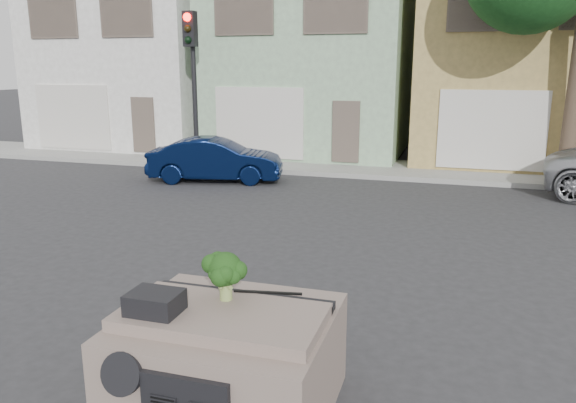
% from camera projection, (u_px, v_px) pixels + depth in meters
% --- Properties ---
extents(ground_plane, '(120.00, 120.00, 0.00)m').
position_uv_depth(ground_plane, '(308.00, 295.00, 8.46)').
color(ground_plane, '#303033').
rests_on(ground_plane, ground).
extents(sidewalk, '(40.00, 3.00, 0.15)m').
position_uv_depth(sidewalk, '(392.00, 170.00, 18.19)').
color(sidewalk, gray).
rests_on(sidewalk, ground).
extents(townhouse_white, '(7.20, 8.20, 7.55)m').
position_uv_depth(townhouse_white, '(150.00, 55.00, 24.16)').
color(townhouse_white, silver).
rests_on(townhouse_white, ground).
extents(townhouse_mint, '(7.20, 8.20, 7.55)m').
position_uv_depth(townhouse_mint, '(318.00, 55.00, 22.03)').
color(townhouse_mint, '#94B791').
rests_on(townhouse_mint, ground).
extents(townhouse_tan, '(7.20, 8.20, 7.55)m').
position_uv_depth(townhouse_tan, '(523.00, 53.00, 19.90)').
color(townhouse_tan, tan).
rests_on(townhouse_tan, ground).
extents(navy_sedan, '(4.11, 2.21, 1.29)m').
position_uv_depth(navy_sedan, '(216.00, 181.00, 16.76)').
color(navy_sedan, black).
rests_on(navy_sedan, ground).
extents(traffic_signal, '(0.40, 0.40, 5.10)m').
position_uv_depth(traffic_signal, '(193.00, 91.00, 18.53)').
color(traffic_signal, black).
rests_on(traffic_signal, ground).
extents(car_dashboard, '(2.00, 1.80, 1.12)m').
position_uv_depth(car_dashboard, '(229.00, 358.00, 5.54)').
color(car_dashboard, '#7D6B60').
rests_on(car_dashboard, ground).
extents(instrument_hump, '(0.48, 0.38, 0.20)m').
position_uv_depth(instrument_hump, '(155.00, 302.00, 5.22)').
color(instrument_hump, black).
rests_on(instrument_hump, car_dashboard).
extents(wiper_arm, '(0.69, 0.15, 0.02)m').
position_uv_depth(wiper_arm, '(268.00, 292.00, 5.67)').
color(wiper_arm, black).
rests_on(wiper_arm, car_dashboard).
extents(broccoli, '(0.56, 0.56, 0.50)m').
position_uv_depth(broccoli, '(225.00, 276.00, 5.48)').
color(broccoli, '#16350F').
rests_on(broccoli, car_dashboard).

